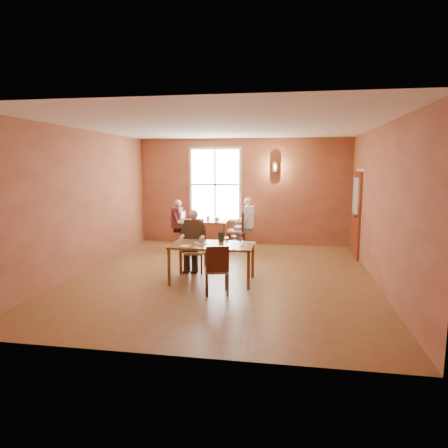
% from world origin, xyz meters
% --- Properties ---
extents(ground, '(6.00, 7.00, 0.01)m').
position_xyz_m(ground, '(0.00, 0.00, 0.00)').
color(ground, brown).
rests_on(ground, ground).
extents(wall_back, '(6.00, 0.04, 3.00)m').
position_xyz_m(wall_back, '(0.00, 3.50, 1.50)').
color(wall_back, brown).
rests_on(wall_back, ground).
extents(wall_front, '(6.00, 0.04, 3.00)m').
position_xyz_m(wall_front, '(0.00, -3.50, 1.50)').
color(wall_front, brown).
rests_on(wall_front, ground).
extents(wall_left, '(0.04, 7.00, 3.00)m').
position_xyz_m(wall_left, '(-3.00, 0.00, 1.50)').
color(wall_left, brown).
rests_on(wall_left, ground).
extents(wall_right, '(0.04, 7.00, 3.00)m').
position_xyz_m(wall_right, '(3.00, 0.00, 1.50)').
color(wall_right, brown).
rests_on(wall_right, ground).
extents(ceiling, '(6.00, 7.00, 0.04)m').
position_xyz_m(ceiling, '(0.00, 0.00, 3.00)').
color(ceiling, white).
rests_on(ceiling, wall_back).
extents(window, '(1.36, 0.10, 1.96)m').
position_xyz_m(window, '(-0.80, 3.45, 1.70)').
color(window, white).
rests_on(window, wall_back).
extents(door, '(0.12, 1.04, 2.10)m').
position_xyz_m(door, '(2.94, 2.30, 1.05)').
color(door, maroon).
rests_on(door, ground).
extents(wall_sconce, '(0.16, 0.16, 0.28)m').
position_xyz_m(wall_sconce, '(0.90, 3.40, 2.20)').
color(wall_sconce, brown).
rests_on(wall_sconce, wall_back).
extents(main_table, '(1.58, 0.89, 0.74)m').
position_xyz_m(main_table, '(-0.13, -0.40, 0.37)').
color(main_table, brown).
rests_on(main_table, ground).
extents(chair_diner_main, '(0.39, 0.39, 0.89)m').
position_xyz_m(chair_diner_main, '(-0.63, 0.25, 0.44)').
color(chair_diner_main, brown).
rests_on(chair_diner_main, ground).
extents(diner_main, '(0.50, 0.50, 1.26)m').
position_xyz_m(diner_main, '(-0.63, 0.22, 0.63)').
color(diner_main, black).
rests_on(diner_main, ground).
extents(chair_empty, '(0.48, 0.48, 0.89)m').
position_xyz_m(chair_empty, '(0.09, -1.12, 0.44)').
color(chair_empty, '#602C13').
rests_on(chair_empty, ground).
extents(plate_food, '(0.34, 0.34, 0.03)m').
position_xyz_m(plate_food, '(-0.37, -0.38, 0.76)').
color(plate_food, white).
rests_on(plate_food, main_table).
extents(sandwich, '(0.09, 0.09, 0.10)m').
position_xyz_m(sandwich, '(-0.35, -0.37, 0.79)').
color(sandwich, tan).
rests_on(sandwich, main_table).
extents(goblet_a, '(0.09, 0.09, 0.17)m').
position_xyz_m(goblet_a, '(0.28, -0.30, 0.82)').
color(goblet_a, white).
rests_on(goblet_a, main_table).
extents(goblet_b, '(0.08, 0.08, 0.19)m').
position_xyz_m(goblet_b, '(0.45, -0.53, 0.83)').
color(goblet_b, white).
rests_on(goblet_b, main_table).
extents(goblet_c, '(0.09, 0.09, 0.19)m').
position_xyz_m(goblet_c, '(0.18, -0.57, 0.83)').
color(goblet_c, white).
rests_on(goblet_c, main_table).
extents(menu_stand, '(0.12, 0.07, 0.19)m').
position_xyz_m(menu_stand, '(-0.00, -0.12, 0.84)').
color(menu_stand, '#223625').
rests_on(menu_stand, main_table).
extents(knife, '(0.18, 0.08, 0.00)m').
position_xyz_m(knife, '(-0.16, -0.67, 0.74)').
color(knife, silver).
rests_on(knife, main_table).
extents(napkin, '(0.22, 0.22, 0.01)m').
position_xyz_m(napkin, '(-0.60, -0.65, 0.74)').
color(napkin, silver).
rests_on(napkin, main_table).
extents(side_plate, '(0.17, 0.17, 0.01)m').
position_xyz_m(side_plate, '(0.61, -0.17, 0.75)').
color(side_plate, white).
rests_on(side_plate, main_table).
extents(second_table, '(0.86, 0.86, 0.75)m').
position_xyz_m(second_table, '(-0.75, 2.76, 0.38)').
color(second_table, brown).
rests_on(second_table, ground).
extents(chair_diner_white, '(0.45, 0.45, 1.01)m').
position_xyz_m(chair_diner_white, '(-0.10, 2.76, 0.51)').
color(chair_diner_white, '#582612').
rests_on(chair_diner_white, ground).
extents(diner_white, '(0.54, 0.54, 1.34)m').
position_xyz_m(diner_white, '(-0.07, 2.76, 0.67)').
color(diner_white, silver).
rests_on(diner_white, ground).
extents(chair_diner_maroon, '(0.44, 0.44, 0.99)m').
position_xyz_m(chair_diner_maroon, '(-1.40, 2.76, 0.49)').
color(chair_diner_maroon, '#492210').
rests_on(chair_diner_maroon, ground).
extents(diner_maroon, '(0.51, 0.51, 1.28)m').
position_xyz_m(diner_maroon, '(-1.43, 2.76, 0.64)').
color(diner_maroon, '#5E1617').
rests_on(diner_maroon, ground).
extents(cup_a, '(0.16, 0.16, 0.10)m').
position_xyz_m(cup_a, '(-0.61, 2.67, 0.81)').
color(cup_a, silver).
rests_on(cup_a, second_table).
extents(cup_b, '(0.12, 0.12, 0.10)m').
position_xyz_m(cup_b, '(-0.89, 2.88, 0.81)').
color(cup_b, white).
rests_on(cup_b, second_table).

